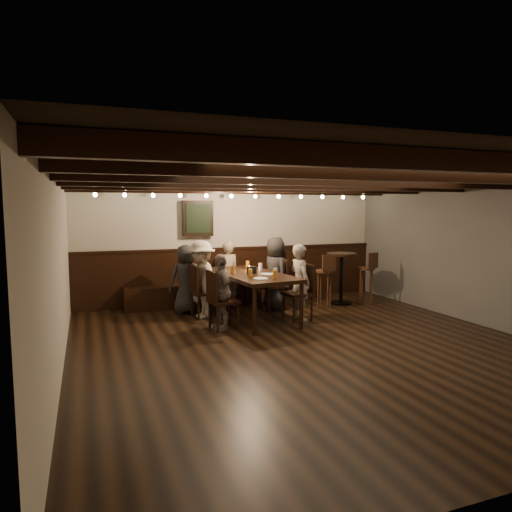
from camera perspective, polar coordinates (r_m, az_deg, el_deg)
name	(u,v)px	position (r m, az deg, el deg)	size (l,w,h in m)	color
room	(241,257)	(8.34, -1.92, -0.08)	(7.00, 7.00, 7.00)	black
dining_table	(250,277)	(8.06, -0.70, -2.61)	(1.19, 2.26, 0.82)	black
chair_left_near	(204,301)	(8.28, -6.57, -5.65)	(0.47, 0.47, 0.95)	black
chair_left_far	(223,311)	(7.46, -4.21, -6.90)	(0.48, 0.48, 0.96)	black
chair_right_near	(274,294)	(8.86, 2.26, -4.80)	(0.49, 0.49, 0.97)	black
chair_right_far	(298,303)	(8.10, 5.33, -5.84)	(0.49, 0.49, 0.98)	black
person_bench_left	(186,279)	(8.58, -8.75, -2.87)	(0.63, 0.41, 1.29)	#262628
person_bench_centre	(227,274)	(9.02, -3.59, -2.28)	(0.48, 0.31, 1.32)	gray
person_bench_right	(271,274)	(9.28, 1.91, -2.22)	(0.61, 0.48, 1.26)	maroon
person_left_near	(202,279)	(8.20, -6.80, -2.89)	(0.90, 0.52, 1.39)	#B9AF9C
person_left_far	(221,292)	(7.38, -4.44, -4.49)	(0.72, 0.30, 1.23)	gray
person_right_near	(275,273)	(8.81, 2.44, -2.18)	(0.69, 0.45, 1.41)	black
person_right_far	(300,282)	(8.04, 5.53, -3.26)	(0.49, 0.32, 1.33)	gray
pint_a	(221,266)	(8.57, -4.42, -1.20)	(0.07, 0.07, 0.14)	#BF7219
pint_b	(248,264)	(8.73, -1.07, -1.04)	(0.07, 0.07, 0.14)	#BF7219
pint_c	(233,269)	(8.01, -2.94, -1.69)	(0.07, 0.07, 0.14)	#BF7219
pint_d	(260,267)	(8.35, 0.56, -1.36)	(0.07, 0.07, 0.14)	silver
pint_e	(250,273)	(7.55, -0.72, -2.16)	(0.07, 0.07, 0.14)	#BF7219
pint_f	(275,272)	(7.65, 2.44, -2.05)	(0.07, 0.07, 0.14)	silver
pint_g	(275,275)	(7.36, 2.36, -2.37)	(0.07, 0.07, 0.14)	#BF7219
plate_near	(261,279)	(7.37, 0.61, -2.85)	(0.24, 0.24, 0.01)	white
plate_far	(267,274)	(7.87, 1.43, -2.28)	(0.24, 0.24, 0.01)	white
condiment_caddy	(252,270)	(8.00, -0.54, -1.76)	(0.15, 0.10, 0.12)	black
candle	(249,269)	(8.37, -0.85, -1.66)	(0.05, 0.05, 0.05)	beige
high_top_table	(341,271)	(9.45, 10.62, -1.81)	(0.59, 0.59, 1.05)	black
bar_stool_left	(324,288)	(9.07, 8.55, -3.97)	(0.34, 0.35, 1.06)	#342010
bar_stool_right	(366,285)	(9.63, 13.63, -3.49)	(0.36, 0.37, 1.06)	#342010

